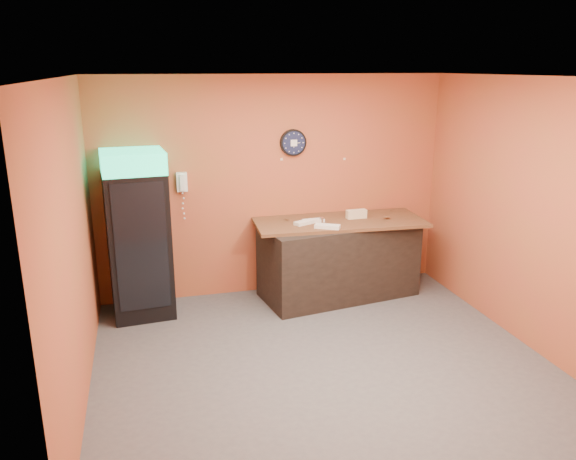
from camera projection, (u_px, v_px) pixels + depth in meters
name	position (u px, v px, depth m)	size (l,w,h in m)	color
floor	(320.00, 360.00, 5.74)	(4.50, 4.50, 0.00)	#47474C
back_wall	(274.00, 187.00, 7.21)	(4.50, 0.02, 2.80)	#B44832
left_wall	(73.00, 247.00, 4.80)	(0.02, 4.00, 2.80)	#B44832
right_wall	(526.00, 213.00, 5.90)	(0.02, 4.00, 2.80)	#B44832
ceiling	(325.00, 77.00, 4.96)	(4.50, 4.00, 0.02)	white
beverage_cooler	(138.00, 238.00, 6.54)	(0.75, 0.76, 1.98)	black
prep_counter	(338.00, 260.00, 7.24)	(1.95, 0.87, 0.97)	black
wall_clock	(293.00, 143.00, 7.08)	(0.34, 0.06, 0.34)	black
wall_phone	(182.00, 182.00, 6.83)	(0.13, 0.11, 0.23)	white
butcher_paper	(339.00, 222.00, 7.10)	(2.14, 0.87, 0.04)	brown
sub_roll_stack	(356.00, 214.00, 7.17)	(0.26, 0.10, 0.11)	#F5E5BE
wrapped_sandwich_left	(305.00, 222.00, 6.92)	(0.28, 0.11, 0.04)	white
wrapped_sandwich_mid	(327.00, 226.00, 6.74)	(0.30, 0.12, 0.04)	white
wrapped_sandwich_right	(313.00, 221.00, 7.00)	(0.27, 0.11, 0.04)	white
kitchen_tool	(321.00, 220.00, 7.00)	(0.06, 0.06, 0.06)	silver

